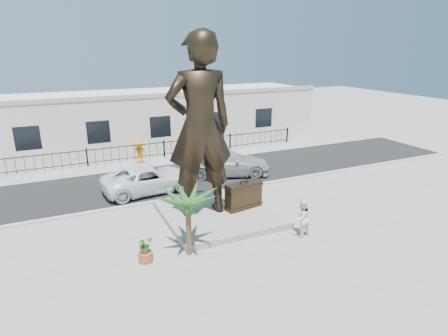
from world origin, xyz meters
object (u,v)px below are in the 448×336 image
object	(u,v)px
statue	(200,127)
tourist	(302,218)
car_white	(150,179)
suitcase	(244,195)

from	to	relation	value
statue	tourist	size ratio (longest dim) A/B	4.88
tourist	car_white	size ratio (longest dim) A/B	0.32
suitcase	tourist	size ratio (longest dim) A/B	1.09
statue	car_white	world-z (taller)	statue
statue	suitcase	bearing A→B (deg)	172.20
statue	suitcase	world-z (taller)	statue
suitcase	car_white	xyz separation A→B (m)	(-3.49, 4.91, -0.21)
statue	tourist	bearing A→B (deg)	136.64
suitcase	statue	bearing A→B (deg)	158.63
tourist	statue	bearing A→B (deg)	-59.19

